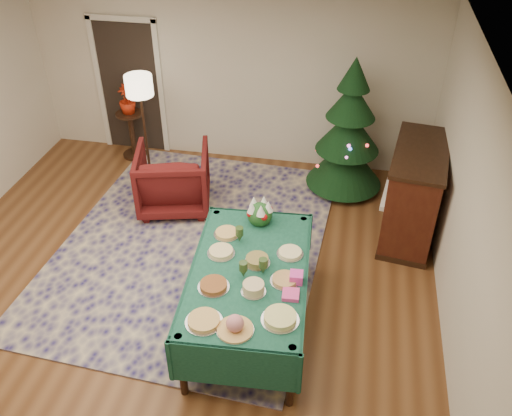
% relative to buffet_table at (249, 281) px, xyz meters
% --- Properties ---
extents(room_shell, '(7.00, 7.00, 7.00)m').
position_rel_buffet_table_xyz_m(room_shell, '(-0.99, -0.01, 0.72)').
color(room_shell, '#593319').
rests_on(room_shell, ground).
extents(doorway, '(1.08, 0.04, 2.16)m').
position_rel_buffet_table_xyz_m(doorway, '(-2.59, 3.47, 0.46)').
color(doorway, black).
rests_on(doorway, ground).
extents(rug, '(3.41, 4.36, 0.02)m').
position_rel_buffet_table_xyz_m(rug, '(-0.99, 1.21, -0.62)').
color(rug, '#1B1655').
rests_on(rug, ground).
extents(buffet_table, '(1.32, 2.10, 0.79)m').
position_rel_buffet_table_xyz_m(buffet_table, '(0.00, 0.00, 0.00)').
color(buffet_table, black).
rests_on(buffet_table, ground).
extents(platter_0, '(0.34, 0.34, 0.05)m').
position_rel_buffet_table_xyz_m(platter_0, '(-0.25, -0.75, 0.18)').
color(platter_0, silver).
rests_on(platter_0, buffet_table).
extents(platter_1, '(0.33, 0.33, 0.17)m').
position_rel_buffet_table_xyz_m(platter_1, '(0.04, -0.79, 0.23)').
color(platter_1, silver).
rests_on(platter_1, buffet_table).
extents(platter_2, '(0.34, 0.34, 0.07)m').
position_rel_buffet_table_xyz_m(platter_2, '(0.41, -0.60, 0.19)').
color(platter_2, silver).
rests_on(platter_2, buffet_table).
extents(platter_3, '(0.31, 0.31, 0.05)m').
position_rel_buffet_table_xyz_m(platter_3, '(-0.28, -0.31, 0.18)').
color(platter_3, silver).
rests_on(platter_3, buffet_table).
extents(platter_4, '(0.24, 0.24, 0.11)m').
position_rel_buffet_table_xyz_m(platter_4, '(0.11, -0.30, 0.21)').
color(platter_4, silver).
rests_on(platter_4, buffet_table).
extents(platter_5, '(0.29, 0.29, 0.04)m').
position_rel_buffet_table_xyz_m(platter_5, '(0.37, -0.10, 0.18)').
color(platter_5, silver).
rests_on(platter_5, buffet_table).
extents(platter_6, '(0.29, 0.29, 0.05)m').
position_rel_buffet_table_xyz_m(platter_6, '(-0.33, 0.18, 0.18)').
color(platter_6, silver).
rests_on(platter_6, buffet_table).
extents(platter_7, '(0.27, 0.27, 0.08)m').
position_rel_buffet_table_xyz_m(platter_7, '(0.06, 0.11, 0.19)').
color(platter_7, silver).
rests_on(platter_7, buffet_table).
extents(platter_8, '(0.28, 0.28, 0.04)m').
position_rel_buffet_table_xyz_m(platter_8, '(0.37, 0.31, 0.18)').
color(platter_8, silver).
rests_on(platter_8, buffet_table).
extents(platter_9, '(0.28, 0.28, 0.04)m').
position_rel_buffet_table_xyz_m(platter_9, '(-0.35, 0.50, 0.18)').
color(platter_9, silver).
rests_on(platter_9, buffet_table).
extents(goblet_0, '(0.08, 0.08, 0.18)m').
position_rel_buffet_table_xyz_m(goblet_0, '(-0.19, 0.41, 0.25)').
color(goblet_0, '#2D471E').
rests_on(goblet_0, buffet_table).
extents(goblet_1, '(0.08, 0.08, 0.18)m').
position_rel_buffet_table_xyz_m(goblet_1, '(0.15, -0.03, 0.25)').
color(goblet_1, '#2D471E').
rests_on(goblet_1, buffet_table).
extents(goblet_2, '(0.08, 0.08, 0.18)m').
position_rel_buffet_table_xyz_m(goblet_2, '(-0.03, -0.11, 0.25)').
color(goblet_2, '#2D471E').
rests_on(goblet_2, buffet_table).
extents(napkin_stack, '(0.17, 0.17, 0.04)m').
position_rel_buffet_table_xyz_m(napkin_stack, '(0.46, -0.28, 0.18)').
color(napkin_stack, '#ED4299').
rests_on(napkin_stack, buffet_table).
extents(gift_box, '(0.13, 0.13, 0.11)m').
position_rel_buffet_table_xyz_m(gift_box, '(0.48, -0.08, 0.21)').
color(gift_box, '#E940B2').
rests_on(gift_box, buffet_table).
extents(centerpiece, '(0.28, 0.29, 0.33)m').
position_rel_buffet_table_xyz_m(centerpiece, '(-0.04, 0.79, 0.29)').
color(centerpiece, '#1E4C1E').
rests_on(centerpiece, buffet_table).
extents(armchair, '(1.13, 1.09, 0.97)m').
position_rel_buffet_table_xyz_m(armchair, '(-1.46, 1.97, -0.15)').
color(armchair, '#511111').
rests_on(armchair, ground).
extents(floor_lamp, '(0.38, 0.38, 1.59)m').
position_rel_buffet_table_xyz_m(floor_lamp, '(-2.09, 2.68, 0.71)').
color(floor_lamp, '#A57F3F').
rests_on(floor_lamp, ground).
extents(side_table, '(0.42, 0.42, 0.75)m').
position_rel_buffet_table_xyz_m(side_table, '(-2.54, 3.19, -0.27)').
color(side_table, black).
rests_on(side_table, ground).
extents(potted_plant, '(0.26, 0.46, 0.26)m').
position_rel_buffet_table_xyz_m(potted_plant, '(-2.54, 3.19, 0.25)').
color(potted_plant, '#B5240C').
rests_on(potted_plant, side_table).
extents(christmas_tree, '(1.40, 1.40, 1.98)m').
position_rel_buffet_table_xyz_m(christmas_tree, '(0.81, 2.89, 0.26)').
color(christmas_tree, black).
rests_on(christmas_tree, ground).
extents(piano, '(0.84, 1.48, 1.22)m').
position_rel_buffet_table_xyz_m(piano, '(1.70, 1.98, -0.04)').
color(piano, black).
rests_on(piano, ground).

